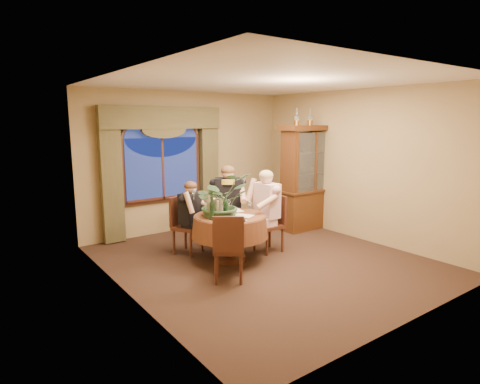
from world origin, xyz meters
TOP-DOWN VIEW (x-y plane):
  - floor at (0.00, 0.00)m, footprint 5.00×5.00m
  - wall_back at (0.00, 2.50)m, footprint 4.50×0.00m
  - wall_right at (2.25, 0.00)m, footprint 0.00×5.00m
  - ceiling at (0.00, 0.00)m, footprint 5.00×5.00m
  - window at (-0.60, 2.43)m, footprint 1.62×0.10m
  - arched_transom at (-0.60, 2.43)m, footprint 1.60×0.06m
  - drapery_left at (-1.63, 2.38)m, footprint 0.38×0.14m
  - drapery_right at (0.43, 2.38)m, footprint 0.38×0.14m
  - swag_valance at (-0.60, 2.35)m, footprint 2.45×0.16m
  - dining_table at (-0.45, 0.34)m, footprint 1.51×1.51m
  - china_cabinet at (2.00, 1.04)m, footprint 1.32×0.52m
  - oil_lamp_left at (1.63, 1.04)m, footprint 0.11×0.11m
  - oil_lamp_center at (2.00, 1.04)m, footprint 0.11×0.11m
  - oil_lamp_right at (2.37, 1.04)m, footprint 0.11×0.11m
  - chair_right at (0.34, 0.33)m, footprint 0.42×0.42m
  - chair_back_right at (-0.06, 1.09)m, footprint 0.57×0.57m
  - chair_back at (-0.82, 1.05)m, footprint 0.56×0.56m
  - chair_front_left at (-0.92, -0.32)m, footprint 0.59×0.59m
  - person_pink at (0.32, 0.35)m, footprint 0.48×0.52m
  - person_back at (-0.79, 1.01)m, footprint 0.58×0.57m
  - person_scarf at (-0.01, 1.04)m, footprint 0.70×0.68m
  - stoneware_vase at (-0.52, 0.47)m, footprint 0.14×0.14m
  - centerpiece_plant at (-0.57, 0.42)m, footprint 0.86×0.96m
  - olive_bowl at (-0.41, 0.32)m, footprint 0.14×0.14m
  - cheese_platter at (-0.63, -0.00)m, footprint 0.39×0.39m
  - wine_bottle_0 at (-0.78, 0.43)m, footprint 0.07×0.07m
  - wine_bottle_1 at (-0.84, 0.24)m, footprint 0.07×0.07m
  - wine_bottle_2 at (-0.68, 0.36)m, footprint 0.07×0.07m
  - wine_bottle_3 at (-0.71, 0.47)m, footprint 0.07×0.07m
  - wine_bottle_4 at (-0.58, 0.27)m, footprint 0.07×0.07m
  - wine_bottle_5 at (-0.78, 0.32)m, footprint 0.07×0.07m
  - tasting_paper_0 at (-0.31, 0.17)m, footprint 0.32×0.36m
  - tasting_paper_1 at (-0.20, 0.55)m, footprint 0.27×0.34m
  - tasting_paper_2 at (-0.52, 0.04)m, footprint 0.27×0.34m
  - wine_glass_person_pink at (-0.05, 0.34)m, footprint 0.07×0.07m
  - wine_glass_person_back at (-0.63, 0.69)m, footprint 0.07×0.07m
  - wine_glass_person_scarf at (-0.24, 0.67)m, footprint 0.07×0.07m

SIDE VIEW (x-z plane):
  - floor at x=0.00m, z-range 0.00..0.00m
  - dining_table at x=-0.45m, z-range 0.00..0.75m
  - chair_right at x=0.34m, z-range 0.00..0.96m
  - chair_back_right at x=-0.06m, z-range 0.00..0.96m
  - chair_back at x=-0.82m, z-range 0.00..0.96m
  - chair_front_left at x=-0.92m, z-range 0.00..0.96m
  - person_back at x=-0.79m, z-range 0.00..1.25m
  - person_pink at x=0.32m, z-range 0.00..1.42m
  - person_scarf at x=-0.01m, z-range 0.00..1.46m
  - tasting_paper_0 at x=-0.31m, z-range 0.75..0.76m
  - tasting_paper_1 at x=-0.20m, z-range 0.75..0.76m
  - tasting_paper_2 at x=-0.52m, z-range 0.75..0.76m
  - cheese_platter at x=-0.63m, z-range 0.75..0.77m
  - olive_bowl at x=-0.41m, z-range 0.75..0.79m
  - wine_glass_person_pink at x=-0.05m, z-range 0.75..0.93m
  - wine_glass_person_back at x=-0.63m, z-range 0.75..0.93m
  - wine_glass_person_scarf at x=-0.24m, z-range 0.75..0.93m
  - stoneware_vase at x=-0.52m, z-range 0.75..1.02m
  - wine_bottle_0 at x=-0.78m, z-range 0.75..1.08m
  - wine_bottle_1 at x=-0.84m, z-range 0.75..1.08m
  - wine_bottle_2 at x=-0.68m, z-range 0.75..1.08m
  - wine_bottle_3 at x=-0.71m, z-range 0.75..1.08m
  - wine_bottle_4 at x=-0.58m, z-range 0.75..1.08m
  - wine_bottle_5 at x=-0.78m, z-range 0.75..1.08m
  - china_cabinet at x=2.00m, z-range 0.00..2.13m
  - drapery_left at x=-1.63m, z-range 0.02..2.34m
  - drapery_right at x=0.43m, z-range 0.02..2.34m
  - window at x=-0.60m, z-range 0.64..1.96m
  - centerpiece_plant at x=-0.57m, z-range 0.95..1.70m
  - wall_back at x=0.00m, z-range -0.85..3.65m
  - wall_right at x=2.25m, z-range -1.10..3.90m
  - arched_transom at x=-0.60m, z-range 1.86..2.30m
  - swag_valance at x=-0.60m, z-range 2.07..2.49m
  - oil_lamp_left at x=1.63m, z-range 2.13..2.47m
  - oil_lamp_center at x=2.00m, z-range 2.13..2.47m
  - oil_lamp_right at x=2.37m, z-range 2.13..2.47m
  - ceiling at x=0.00m, z-range 2.80..2.80m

